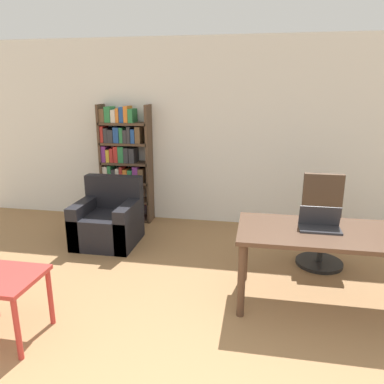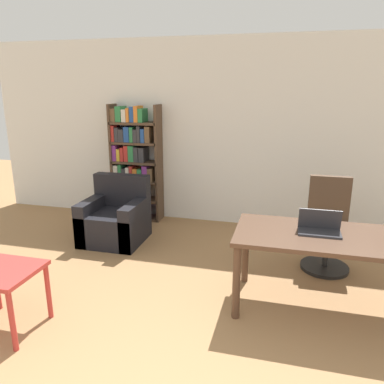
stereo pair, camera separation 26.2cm
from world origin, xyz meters
The scene contains 7 objects.
wall_back centered at (0.00, 4.53, 1.35)m, with size 8.00×0.06×2.70m.
desk centered at (1.09, 2.39, 0.65)m, with size 1.72×0.80×0.74m.
laptop centered at (0.97, 2.43, 0.79)m, with size 0.37×0.21×0.21m.
office_chair centered at (1.14, 3.31, 0.47)m, with size 0.54×0.54×1.05m.
side_table_blue centered at (-1.60, 1.41, 0.47)m, with size 0.62×0.53×0.55m.
armchair centered at (-1.53, 3.42, 0.29)m, with size 0.78×0.75×0.86m.
bookshelf centered at (-1.63, 4.34, 0.86)m, with size 0.76×0.28×1.77m.
Camera 1 is at (0.39, -0.96, 2.00)m, focal length 35.00 mm.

